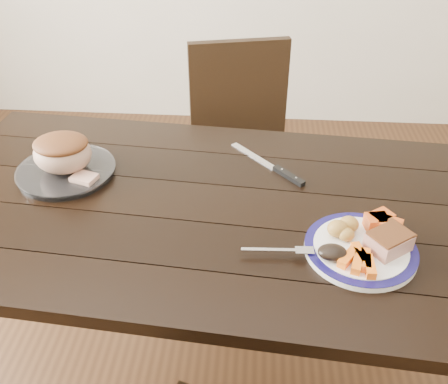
# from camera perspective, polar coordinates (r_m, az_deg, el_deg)

# --- Properties ---
(ground) EXTENTS (4.00, 4.00, 0.00)m
(ground) POSITION_cam_1_polar(r_m,az_deg,el_deg) (1.96, -2.42, -18.94)
(ground) COLOR #472B16
(ground) RESTS_ON ground
(dining_table) EXTENTS (1.67, 1.03, 0.75)m
(dining_table) POSITION_cam_1_polar(r_m,az_deg,el_deg) (1.48, -3.05, -3.94)
(dining_table) COLOR black
(dining_table) RESTS_ON ground
(chair_far) EXTENTS (0.51, 0.51, 0.93)m
(chair_far) POSITION_cam_1_polar(r_m,az_deg,el_deg) (2.15, 2.15, 5.66)
(chair_far) COLOR black
(chair_far) RESTS_ON ground
(dinner_plate) EXTENTS (0.28, 0.28, 0.02)m
(dinner_plate) POSITION_cam_1_polar(r_m,az_deg,el_deg) (1.29, 15.31, -6.38)
(dinner_plate) COLOR white
(dinner_plate) RESTS_ON dining_table
(plate_rim) EXTENTS (0.28, 0.28, 0.02)m
(plate_rim) POSITION_cam_1_polar(r_m,az_deg,el_deg) (1.29, 15.37, -6.10)
(plate_rim) COLOR #120E49
(plate_rim) RESTS_ON dinner_plate
(serving_platter) EXTENTS (0.29, 0.29, 0.02)m
(serving_platter) POSITION_cam_1_polar(r_m,az_deg,el_deg) (1.60, -17.54, 2.20)
(serving_platter) COLOR white
(serving_platter) RESTS_ON dining_table
(pork_slice) EXTENTS (0.12, 0.12, 0.04)m
(pork_slice) POSITION_cam_1_polar(r_m,az_deg,el_deg) (1.28, 18.28, -5.45)
(pork_slice) COLOR tan
(pork_slice) RESTS_ON dinner_plate
(roasted_potatoes) EXTENTS (0.08, 0.08, 0.04)m
(roasted_potatoes) POSITION_cam_1_polar(r_m,az_deg,el_deg) (1.29, 13.51, -4.04)
(roasted_potatoes) COLOR gold
(roasted_potatoes) RESTS_ON dinner_plate
(carrot_batons) EXTENTS (0.09, 0.11, 0.02)m
(carrot_batons) POSITION_cam_1_polar(r_m,az_deg,el_deg) (1.23, 15.28, -7.53)
(carrot_batons) COLOR orange
(carrot_batons) RESTS_ON dinner_plate
(pumpkin_wedges) EXTENTS (0.10, 0.09, 0.04)m
(pumpkin_wedges) POSITION_cam_1_polar(r_m,az_deg,el_deg) (1.34, 17.63, -3.39)
(pumpkin_wedges) COLOR #F5581B
(pumpkin_wedges) RESTS_ON dinner_plate
(dark_mushroom) EXTENTS (0.07, 0.05, 0.03)m
(dark_mushroom) POSITION_cam_1_polar(r_m,az_deg,el_deg) (1.22, 12.28, -6.75)
(dark_mushroom) COLOR black
(dark_mushroom) RESTS_ON dinner_plate
(fork) EXTENTS (0.18, 0.03, 0.00)m
(fork) POSITION_cam_1_polar(r_m,az_deg,el_deg) (1.23, 6.77, -6.66)
(fork) COLOR silver
(fork) RESTS_ON dinner_plate
(roast_joint) EXTENTS (0.17, 0.15, 0.11)m
(roast_joint) POSITION_cam_1_polar(r_m,az_deg,el_deg) (1.57, -17.96, 4.17)
(roast_joint) COLOR tan
(roast_joint) RESTS_ON serving_platter
(cut_slice) EXTENTS (0.08, 0.07, 0.02)m
(cut_slice) POSITION_cam_1_polar(r_m,az_deg,el_deg) (1.52, -15.67, 1.51)
(cut_slice) COLOR tan
(cut_slice) RESTS_ON serving_platter
(carving_knife) EXTENTS (0.23, 0.25, 0.01)m
(carving_knife) POSITION_cam_1_polar(r_m,az_deg,el_deg) (1.55, 6.37, 2.46)
(carving_knife) COLOR silver
(carving_knife) RESTS_ON dining_table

